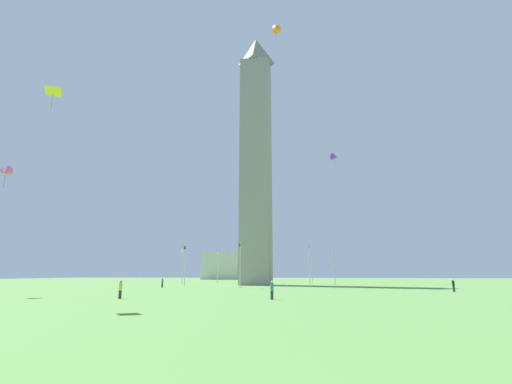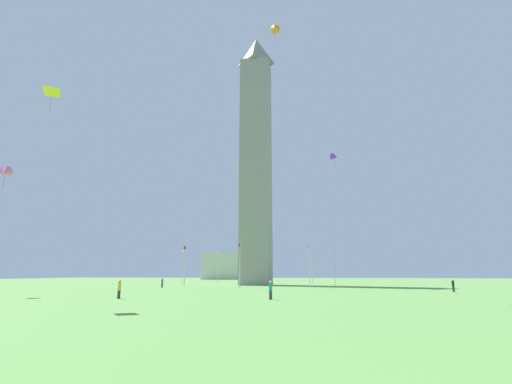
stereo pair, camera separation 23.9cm
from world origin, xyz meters
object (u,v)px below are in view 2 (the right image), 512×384
Objects in this scene: flagpole_se at (312,266)px; flagpole_w at (183,265)px; person_black_shirt at (453,285)px; flagpole_n at (240,263)px; flagpole_s at (267,266)px; flagpole_ne at (309,263)px; flagpole_sw at (218,266)px; flagpole_e at (334,265)px; distant_building at (225,266)px; person_yellow_shirt at (119,289)px; kite_purple_delta at (335,157)px; person_teal_shirt at (271,290)px; person_blue_shirt at (162,283)px; kite_yellow_diamond at (52,92)px; obelisk_monument at (256,153)px; kite_orange_delta at (275,28)px; flagpole_nw at (185,264)px; kite_pink_delta at (5,172)px.

flagpole_se and flagpole_w have the same top height.
flagpole_se is at bearing -46.69° from person_black_shirt.
flagpole_s is (-33.17, 0.00, 0.00)m from flagpole_n.
flagpole_ne and flagpole_sw have the same top height.
distant_building reaches higher than flagpole_e.
flagpole_s is 4.32× the size of person_yellow_shirt.
flagpole_w is at bearing -12.37° from person_black_shirt.
flagpole_se is 41.75m from person_black_shirt.
kite_purple_delta is 0.15× the size of distant_building.
flagpole_se is 56.01m from person_teal_shirt.
person_yellow_shirt is 1.08× the size of person_blue_shirt.
flagpole_e is 22.49m from kite_purple_delta.
flagpole_ne is at bearing 45.00° from flagpole_sw.
kite_yellow_diamond reaches higher than flagpole_s.
obelisk_monument is 30.21m from flagpole_w.
flagpole_sw is at bearing -134.85° from obelisk_monument.
obelisk_monument is at bearing 19.07° from distant_building.
flagpole_se is at bearing -157.50° from flagpole_e.
kite_purple_delta reaches higher than flagpole_e.
obelisk_monument is 35.95m from person_blue_shirt.
kite_orange_delta is (58.36, 9.39, 26.71)m from flagpole_s.
person_black_shirt is 40.91m from kite_orange_delta.
person_blue_shirt is (16.42, 2.48, -3.42)m from flagpole_w.
flagpole_se is 33.17m from flagpole_nw.
flagpole_s is 2.68× the size of kite_purple_delta.
flagpole_s is at bearing -37.81° from person_black_shirt.
flagpole_sw is (-0.00, -23.45, 0.00)m from flagpole_se.
kite_yellow_diamond is at bearing -17.57° from flagpole_se.
person_blue_shirt is (-27.70, -23.06, -0.06)m from person_teal_shirt.
kite_purple_delta is at bearing 28.35° from distant_building.
flagpole_se and flagpole_s have the same top height.
person_blue_shirt is at bearing -90.68° from flagpole_n.
obelisk_monument is at bearing 90.21° from flagpole_w.
flagpole_n reaches higher than person_yellow_shirt.
flagpole_s is at bearing 172.67° from kite_yellow_diamond.
flagpole_n is 30.46m from kite_purple_delta.
flagpole_w is at bearing -89.79° from obelisk_monument.
flagpole_e is 2.73× the size of kite_pink_delta.
person_black_shirt is 0.60× the size of kite_purple_delta.
person_black_shirt is (8.36, 31.39, -3.39)m from flagpole_n.
flagpole_nw is 45.23m from person_black_shirt.
kite_pink_delta reaches higher than distant_building.
person_yellow_shirt is at bearing 97.58° from person_teal_shirt.
flagpole_n is 23.45m from flagpole_e.
flagpole_s is at bearing 11.64° from person_teal_shirt.
flagpole_e and flagpole_w have the same top height.
kite_yellow_diamond is at bearing -25.42° from flagpole_e.
person_teal_shirt is 30.16m from kite_orange_delta.
flagpole_w is 12.69m from flagpole_nw.
flagpole_nw is at bearing -0.00° from flagpole_sw.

